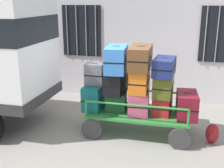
{
  "coord_description": "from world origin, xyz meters",
  "views": [
    {
      "loc": [
        1.19,
        -5.81,
        2.92
      ],
      "look_at": [
        -0.29,
        0.14,
        1.1
      ],
      "focal_mm": 46.18,
      "sensor_mm": 36.0,
      "label": 1
    }
  ],
  "objects_px": {
    "suitcase_left_bottom": "(94,97)",
    "suitcase_midleft_bottom": "(117,101)",
    "suitcase_midleft_top": "(116,59)",
    "suitcase_center_top": "(140,58)",
    "suitcase_center_middle": "(140,79)",
    "suitcase_midright_top": "(164,67)",
    "suitcase_right_bottom": "(187,105)",
    "luggage_cart": "(139,116)",
    "backpack": "(212,134)",
    "suitcase_midleft_middle": "(117,82)",
    "suitcase_center_bottom": "(139,101)",
    "suitcase_midright_bottom": "(162,105)",
    "suitcase_left_middle": "(95,74)",
    "suitcase_midright_middle": "(163,86)"
  },
  "relations": [
    {
      "from": "backpack",
      "to": "suitcase_midleft_bottom",
      "type": "bearing_deg",
      "value": 175.72
    },
    {
      "from": "suitcase_midleft_bottom",
      "to": "suitcase_center_top",
      "type": "relative_size",
      "value": 0.5
    },
    {
      "from": "suitcase_center_bottom",
      "to": "suitcase_midright_middle",
      "type": "relative_size",
      "value": 1.22
    },
    {
      "from": "suitcase_midleft_top",
      "to": "suitcase_left_bottom",
      "type": "bearing_deg",
      "value": -178.99
    },
    {
      "from": "suitcase_midleft_top",
      "to": "suitcase_right_bottom",
      "type": "distance_m",
      "value": 1.79
    },
    {
      "from": "suitcase_center_middle",
      "to": "suitcase_midright_top",
      "type": "relative_size",
      "value": 1.17
    },
    {
      "from": "suitcase_midleft_bottom",
      "to": "suitcase_midleft_top",
      "type": "xyz_separation_m",
      "value": [
        0.0,
        -0.03,
        0.97
      ]
    },
    {
      "from": "suitcase_midleft_bottom",
      "to": "suitcase_midright_top",
      "type": "distance_m",
      "value": 1.33
    },
    {
      "from": "suitcase_center_top",
      "to": "suitcase_right_bottom",
      "type": "relative_size",
      "value": 1.27
    },
    {
      "from": "suitcase_midleft_top",
      "to": "suitcase_center_top",
      "type": "distance_m",
      "value": 0.52
    },
    {
      "from": "suitcase_midleft_top",
      "to": "suitcase_center_bottom",
      "type": "distance_m",
      "value": 1.07
    },
    {
      "from": "suitcase_left_bottom",
      "to": "suitcase_midright_top",
      "type": "bearing_deg",
      "value": 0.88
    },
    {
      "from": "suitcase_center_bottom",
      "to": "suitcase_midleft_top",
      "type": "bearing_deg",
      "value": -177.88
    },
    {
      "from": "suitcase_midleft_bottom",
      "to": "suitcase_midright_bottom",
      "type": "xyz_separation_m",
      "value": [
        1.02,
        0.0,
        -0.01
      ]
    },
    {
      "from": "luggage_cart",
      "to": "backpack",
      "type": "bearing_deg",
      "value": -5.48
    },
    {
      "from": "suitcase_midright_top",
      "to": "suitcase_right_bottom",
      "type": "height_order",
      "value": "suitcase_midright_top"
    },
    {
      "from": "suitcase_midleft_middle",
      "to": "backpack",
      "type": "bearing_deg",
      "value": -4.08
    },
    {
      "from": "suitcase_left_bottom",
      "to": "suitcase_left_middle",
      "type": "relative_size",
      "value": 1.44
    },
    {
      "from": "suitcase_center_middle",
      "to": "suitcase_midright_top",
      "type": "xyz_separation_m",
      "value": [
        0.51,
        -0.05,
        0.32
      ]
    },
    {
      "from": "suitcase_midleft_bottom",
      "to": "backpack",
      "type": "relative_size",
      "value": 1.1
    },
    {
      "from": "suitcase_center_bottom",
      "to": "backpack",
      "type": "relative_size",
      "value": 1.88
    },
    {
      "from": "suitcase_left_bottom",
      "to": "suitcase_center_bottom",
      "type": "relative_size",
      "value": 0.85
    },
    {
      "from": "suitcase_midleft_top",
      "to": "suitcase_midright_bottom",
      "type": "bearing_deg",
      "value": 1.85
    },
    {
      "from": "suitcase_midleft_top",
      "to": "suitcase_center_middle",
      "type": "height_order",
      "value": "suitcase_midleft_top"
    },
    {
      "from": "suitcase_midright_bottom",
      "to": "suitcase_midright_top",
      "type": "xyz_separation_m",
      "value": [
        0.0,
        -0.02,
        0.86
      ]
    },
    {
      "from": "suitcase_midright_top",
      "to": "suitcase_right_bottom",
      "type": "xyz_separation_m",
      "value": [
        0.51,
        -0.03,
        -0.8
      ]
    },
    {
      "from": "suitcase_center_middle",
      "to": "suitcase_midleft_top",
      "type": "bearing_deg",
      "value": -173.15
    },
    {
      "from": "suitcase_center_middle",
      "to": "suitcase_right_bottom",
      "type": "bearing_deg",
      "value": -4.03
    },
    {
      "from": "suitcase_midleft_bottom",
      "to": "suitcase_center_top",
      "type": "bearing_deg",
      "value": 2.66
    },
    {
      "from": "suitcase_left_middle",
      "to": "suitcase_midleft_top",
      "type": "relative_size",
      "value": 0.51
    },
    {
      "from": "suitcase_midleft_top",
      "to": "suitcase_center_top",
      "type": "xyz_separation_m",
      "value": [
        0.51,
        0.05,
        0.04
      ]
    },
    {
      "from": "suitcase_left_bottom",
      "to": "suitcase_midleft_bottom",
      "type": "xyz_separation_m",
      "value": [
        0.51,
        0.04,
        -0.07
      ]
    },
    {
      "from": "suitcase_center_middle",
      "to": "backpack",
      "type": "xyz_separation_m",
      "value": [
        1.58,
        -0.19,
        -1.02
      ]
    },
    {
      "from": "suitcase_right_bottom",
      "to": "suitcase_left_bottom",
      "type": "bearing_deg",
      "value": 179.96
    },
    {
      "from": "suitcase_midright_bottom",
      "to": "suitcase_right_bottom",
      "type": "xyz_separation_m",
      "value": [
        0.51,
        -0.04,
        0.06
      ]
    },
    {
      "from": "luggage_cart",
      "to": "suitcase_midright_top",
      "type": "distance_m",
      "value": 1.27
    },
    {
      "from": "suitcase_center_middle",
      "to": "luggage_cart",
      "type": "bearing_deg",
      "value": -90.0
    },
    {
      "from": "suitcase_left_middle",
      "to": "suitcase_midleft_middle",
      "type": "height_order",
      "value": "suitcase_left_middle"
    },
    {
      "from": "luggage_cart",
      "to": "suitcase_left_bottom",
      "type": "xyz_separation_m",
      "value": [
        -1.02,
        -0.03,
        0.37
      ]
    },
    {
      "from": "suitcase_midleft_bottom",
      "to": "suitcase_center_middle",
      "type": "xyz_separation_m",
      "value": [
        0.51,
        0.03,
        0.53
      ]
    },
    {
      "from": "backpack",
      "to": "suitcase_left_middle",
      "type": "bearing_deg",
      "value": 176.28
    },
    {
      "from": "luggage_cart",
      "to": "suitcase_midleft_bottom",
      "type": "relative_size",
      "value": 4.74
    },
    {
      "from": "suitcase_midleft_bottom",
      "to": "suitcase_midleft_top",
      "type": "bearing_deg",
      "value": -90.0
    },
    {
      "from": "suitcase_midright_middle",
      "to": "backpack",
      "type": "height_order",
      "value": "suitcase_midright_middle"
    },
    {
      "from": "suitcase_midleft_bottom",
      "to": "suitcase_right_bottom",
      "type": "distance_m",
      "value": 1.54
    },
    {
      "from": "luggage_cart",
      "to": "suitcase_center_middle",
      "type": "distance_m",
      "value": 0.83
    },
    {
      "from": "suitcase_center_middle",
      "to": "suitcase_midright_bottom",
      "type": "height_order",
      "value": "suitcase_center_middle"
    },
    {
      "from": "suitcase_midright_top",
      "to": "suitcase_right_bottom",
      "type": "relative_size",
      "value": 1.01
    },
    {
      "from": "suitcase_left_middle",
      "to": "suitcase_midleft_top",
      "type": "height_order",
      "value": "suitcase_midleft_top"
    },
    {
      "from": "suitcase_right_bottom",
      "to": "backpack",
      "type": "bearing_deg",
      "value": -11.81
    }
  ]
}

